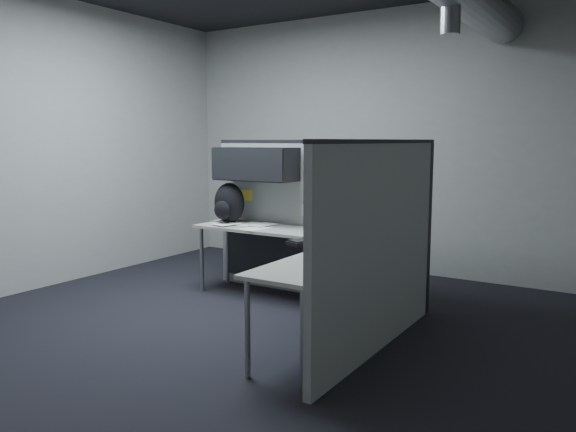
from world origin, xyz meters
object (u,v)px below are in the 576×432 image
Objects in this scene: desk at (305,249)px; backpack at (229,204)px; phone at (321,256)px; monitor at (372,212)px; keyboard at (313,241)px.

desk is 5.25× the size of backpack.
phone is (0.65, -0.87, 0.16)m from desk.
backpack is at bearing 135.64° from phone.
monitor is at bearing 24.23° from desk.
desk is at bearing -2.20° from backpack.
keyboard is at bearing 112.86° from phone.
backpack is at bearing 165.04° from desk.
desk is 0.71m from monitor.
backpack is at bearing 136.57° from keyboard.
keyboard is 1.16× the size of backpack.
monitor is 0.63m from keyboard.
keyboard is at bearing -47.14° from desk.
desk is 4.01× the size of monitor.
monitor is at bearing 10.87° from backpack.
backpack is (-1.70, 0.06, -0.03)m from monitor.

